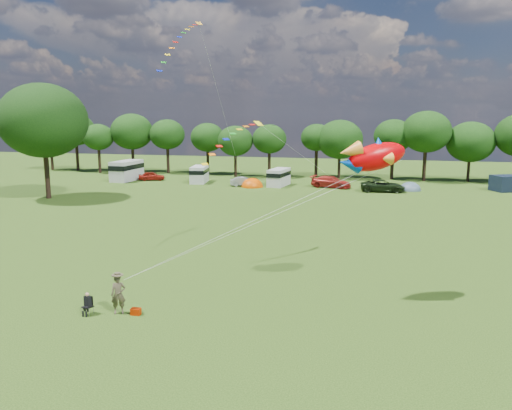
% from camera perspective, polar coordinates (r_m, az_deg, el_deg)
% --- Properties ---
extents(ground_plane, '(180.00, 180.00, 0.00)m').
position_cam_1_polar(ground_plane, '(25.58, -4.34, -12.01)').
color(ground_plane, black).
rests_on(ground_plane, ground).
extents(tree_line, '(102.98, 10.98, 10.27)m').
position_cam_1_polar(tree_line, '(77.57, 12.21, 7.58)').
color(tree_line, black).
rests_on(tree_line, ground).
extents(big_tree, '(10.00, 10.00, 13.28)m').
position_cam_1_polar(big_tree, '(62.84, -23.16, 8.85)').
color(big_tree, black).
rests_on(big_tree, ground).
extents(car_a, '(4.24, 2.91, 1.32)m').
position_cam_1_polar(car_a, '(76.21, -11.84, 3.25)').
color(car_a, maroon).
rests_on(car_a, ground).
extents(car_b, '(3.79, 2.44, 1.25)m').
position_cam_1_polar(car_b, '(68.70, -1.38, 2.70)').
color(car_b, gray).
rests_on(car_b, ground).
extents(car_c, '(5.57, 3.32, 1.56)m').
position_cam_1_polar(car_c, '(67.94, 8.57, 2.63)').
color(car_c, '#A12018').
rests_on(car_c, ground).
extents(car_d, '(5.79, 2.87, 1.54)m').
position_cam_1_polar(car_d, '(65.55, 14.28, 2.14)').
color(car_d, black).
rests_on(car_d, ground).
extents(campervan_a, '(2.77, 6.10, 2.95)m').
position_cam_1_polar(campervan_a, '(76.98, -14.55, 3.91)').
color(campervan_a, '#BABABC').
rests_on(campervan_a, ground).
extents(campervan_b, '(2.85, 5.11, 2.37)m').
position_cam_1_polar(campervan_b, '(72.80, -6.49, 3.57)').
color(campervan_b, silver).
rests_on(campervan_b, ground).
extents(campervan_c, '(2.61, 4.99, 2.34)m').
position_cam_1_polar(campervan_c, '(69.04, 2.62, 3.25)').
color(campervan_c, silver).
rests_on(campervan_c, ground).
extents(tent_orange, '(3.01, 3.29, 2.35)m').
position_cam_1_polar(tent_orange, '(68.01, -0.43, 2.10)').
color(tent_orange, '#D94A00').
rests_on(tent_orange, ground).
extents(tent_greyblue, '(2.87, 3.15, 2.14)m').
position_cam_1_polar(tent_greyblue, '(67.97, 17.18, 1.64)').
color(tent_greyblue, '#445963').
rests_on(tent_greyblue, ground).
extents(awning_navy, '(4.05, 3.75, 2.03)m').
position_cam_1_polar(awning_navy, '(71.72, 26.67, 2.23)').
color(awning_navy, black).
rests_on(awning_navy, ground).
extents(kite_flyer, '(0.84, 0.72, 1.96)m').
position_cam_1_polar(kite_flyer, '(25.82, -15.46, -9.83)').
color(kite_flyer, '#4C4430').
rests_on(kite_flyer, ground).
extents(camp_chair, '(0.57, 0.58, 1.13)m').
position_cam_1_polar(camp_chair, '(26.26, -18.66, -10.37)').
color(camp_chair, '#99999E').
rests_on(camp_chair, ground).
extents(kite_bag, '(0.48, 0.34, 0.33)m').
position_cam_1_polar(kite_bag, '(25.72, -13.57, -11.75)').
color(kite_bag, '#AA1F00').
rests_on(kite_bag, ground).
extents(fish_kite, '(3.94, 2.82, 2.11)m').
position_cam_1_polar(fish_kite, '(26.54, 13.07, 5.40)').
color(fish_kite, '#D00003').
rests_on(fish_kite, ground).
extents(streamer_kite_a, '(3.41, 5.66, 5.79)m').
position_cam_1_polar(streamer_kite_a, '(57.80, -8.39, 18.36)').
color(streamer_kite_a, gold).
rests_on(streamer_kite_a, ground).
extents(streamer_kite_c, '(3.07, 4.96, 2.79)m').
position_cam_1_polar(streamer_kite_c, '(34.27, -2.11, 8.01)').
color(streamer_kite_c, yellow).
rests_on(streamer_kite_c, ground).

